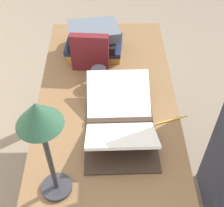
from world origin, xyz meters
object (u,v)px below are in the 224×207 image
open_book (120,117)px  coffee_mug (99,76)px  book_stack_tall (94,40)px  book_standing_upright (90,53)px  reading_lamp (41,127)px  pencil (170,120)px

open_book → coffee_mug: bearing=19.2°
book_stack_tall → book_standing_upright: size_ratio=1.54×
book_stack_tall → reading_lamp: (-0.82, 0.12, 0.28)m
book_standing_upright → pencil: (-0.36, -0.36, -0.10)m
pencil → book_standing_upright: bearing=45.0°
reading_lamp → pencil: reading_lamp is taller
reading_lamp → open_book: bearing=-37.9°
book_standing_upright → coffee_mug: book_standing_upright is taller
pencil → open_book: bearing=91.5°
reading_lamp → book_stack_tall: bearing=-8.4°
pencil → coffee_mug: bearing=52.2°
open_book → coffee_mug: (0.25, 0.09, 0.01)m
coffee_mug → pencil: size_ratio=0.60×
coffee_mug → book_standing_upright: bearing=20.8°
open_book → coffee_mug: size_ratio=5.35×
book_stack_tall → book_standing_upright: bearing=173.9°
open_book → pencil: size_ratio=3.22×
book_standing_upright → pencil: 0.52m
open_book → pencil: bearing=-89.4°
book_standing_upright → pencil: bearing=-130.2°
coffee_mug → open_book: bearing=-159.9°
open_book → book_standing_upright: bearing=19.4°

